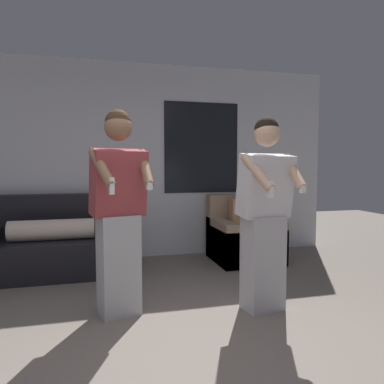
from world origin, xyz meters
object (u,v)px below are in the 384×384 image
(person_left, at_px, (119,212))
(person_right, at_px, (265,214))
(couch, at_px, (54,246))
(armchair, at_px, (244,237))

(person_left, height_order, person_right, person_left)
(couch, relative_size, armchair, 1.96)
(couch, xyz_separation_m, armchair, (2.45, -0.07, -0.00))
(person_left, bearing_deg, armchair, 39.56)
(couch, height_order, armchair, couch)
(person_left, distance_m, person_right, 1.27)
(person_right, bearing_deg, armchair, 72.97)
(armchair, relative_size, person_left, 0.50)
(couch, distance_m, person_left, 1.78)
(armchair, height_order, person_right, person_right)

